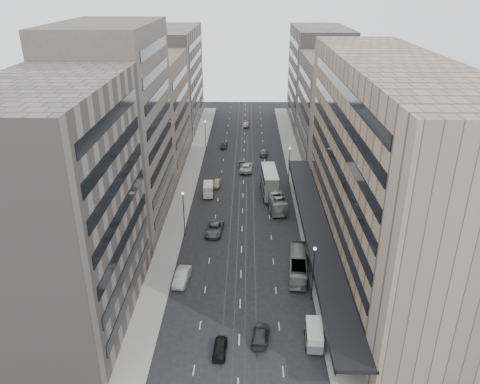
# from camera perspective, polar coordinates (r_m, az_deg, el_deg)

# --- Properties ---
(ground) EXTENTS (220.00, 220.00, 0.00)m
(ground) POSITION_cam_1_polar(r_m,az_deg,el_deg) (69.78, 0.10, -10.42)
(ground) COLOR black
(ground) RESTS_ON ground
(sidewalk_right) EXTENTS (4.00, 125.00, 0.15)m
(sidewalk_right) POSITION_cam_1_polar(r_m,az_deg,el_deg) (103.42, 7.08, 1.55)
(sidewalk_right) COLOR gray
(sidewalk_right) RESTS_ON ground
(sidewalk_left) EXTENTS (4.00, 125.00, 0.15)m
(sidewalk_left) POSITION_cam_1_polar(r_m,az_deg,el_deg) (103.61, -6.24, 1.64)
(sidewalk_left) COLOR gray
(sidewalk_left) RESTS_ON ground
(department_store) EXTENTS (19.20, 60.00, 30.00)m
(department_store) POSITION_cam_1_polar(r_m,az_deg,el_deg) (72.88, 17.36, 3.26)
(department_store) COLOR gray
(department_store) RESTS_ON ground
(building_right_mid) EXTENTS (15.00, 28.00, 24.00)m
(building_right_mid) POSITION_cam_1_polar(r_m,az_deg,el_deg) (114.69, 11.48, 9.82)
(building_right_mid) COLOR #4F4A45
(building_right_mid) RESTS_ON ground
(building_right_far) EXTENTS (15.00, 32.00, 28.00)m
(building_right_far) POSITION_cam_1_polar(r_m,az_deg,el_deg) (143.21, 9.51, 13.62)
(building_right_far) COLOR slate
(building_right_far) RESTS_ON ground
(building_left_a) EXTENTS (15.00, 28.00, 30.00)m
(building_left_a) POSITION_cam_1_polar(r_m,az_deg,el_deg) (59.56, -21.19, -2.01)
(building_left_a) COLOR slate
(building_left_a) RESTS_ON ground
(building_left_b) EXTENTS (15.00, 26.00, 34.00)m
(building_left_b) POSITION_cam_1_polar(r_m,az_deg,el_deg) (82.74, -14.88, 7.53)
(building_left_b) COLOR #4F4A45
(building_left_b) RESTS_ON ground
(building_left_c) EXTENTS (15.00, 28.00, 25.00)m
(building_left_c) POSITION_cam_1_polar(r_m,az_deg,el_deg) (109.20, -11.03, 9.41)
(building_left_c) COLOR #6C6054
(building_left_c) RESTS_ON ground
(building_left_d) EXTENTS (15.00, 38.00, 28.00)m
(building_left_d) POSITION_cam_1_polar(r_m,az_deg,el_deg) (140.55, -8.44, 13.49)
(building_left_d) COLOR slate
(building_left_d) RESTS_ON ground
(lamp_right_near) EXTENTS (0.44, 0.44, 8.32)m
(lamp_right_near) POSITION_cam_1_polar(r_m,az_deg,el_deg) (63.34, 8.95, -9.08)
(lamp_right_near) COLOR #262628
(lamp_right_near) RESTS_ON ground
(lamp_right_far) EXTENTS (0.44, 0.44, 8.32)m
(lamp_right_far) POSITION_cam_1_polar(r_m,az_deg,el_deg) (99.00, 6.05, 3.74)
(lamp_right_far) COLOR #262628
(lamp_right_far) RESTS_ON ground
(lamp_left_near) EXTENTS (0.44, 0.44, 8.32)m
(lamp_left_near) POSITION_cam_1_polar(r_m,az_deg,el_deg) (78.19, -6.89, -2.10)
(lamp_left_near) COLOR #262628
(lamp_left_near) RESTS_ON ground
(lamp_left_far) EXTENTS (0.44, 0.44, 8.32)m
(lamp_left_far) POSITION_cam_1_polar(r_m,az_deg,el_deg) (118.02, -4.24, 7.22)
(lamp_left_far) COLOR #262628
(lamp_left_far) RESTS_ON ground
(bus_near) EXTENTS (3.44, 10.56, 2.89)m
(bus_near) POSITION_cam_1_polar(r_m,az_deg,el_deg) (70.59, 7.12, -8.77)
(bus_near) COLOR gray
(bus_near) RESTS_ON ground
(bus_far) EXTENTS (3.99, 12.30, 3.37)m
(bus_far) POSITION_cam_1_polar(r_m,az_deg,el_deg) (90.36, 4.35, -0.69)
(bus_far) COLOR #939E96
(bus_far) RESTS_ON ground
(double_decker) EXTENTS (3.48, 10.00, 5.39)m
(double_decker) POSITION_cam_1_polar(r_m,az_deg,el_deg) (94.25, 3.62, 1.24)
(double_decker) COLOR slate
(double_decker) RESTS_ON ground
(vw_microbus) EXTENTS (2.29, 4.61, 2.43)m
(vw_microbus) POSITION_cam_1_polar(r_m,az_deg,el_deg) (58.86, 9.03, -16.78)
(vw_microbus) COLOR slate
(vw_microbus) RESTS_ON ground
(panel_van) EXTENTS (2.27, 4.33, 2.67)m
(panel_van) POSITION_cam_1_polar(r_m,az_deg,el_deg) (94.43, -3.88, 0.33)
(panel_van) COLOR silver
(panel_van) RESTS_ON ground
(sedan_0) EXTENTS (1.79, 3.97, 1.32)m
(sedan_0) POSITION_cam_1_polar(r_m,az_deg,el_deg) (57.51, -2.47, -18.54)
(sedan_0) COLOR black
(sedan_0) RESTS_ON ground
(sedan_1) EXTENTS (2.34, 5.32, 1.70)m
(sedan_1) POSITION_cam_1_polar(r_m,az_deg,el_deg) (69.04, -7.10, -10.20)
(sedan_1) COLOR #B7B7B2
(sedan_1) RESTS_ON ground
(sedan_2) EXTENTS (3.22, 6.03, 1.61)m
(sedan_2) POSITION_cam_1_polar(r_m,az_deg,el_deg) (80.87, -3.15, -4.53)
(sedan_2) COLOR #4E4E50
(sedan_2) RESTS_ON ground
(sedan_3) EXTENTS (2.58, 5.04, 1.40)m
(sedan_3) POSITION_cam_1_polar(r_m,az_deg,el_deg) (59.22, 2.52, -16.97)
(sedan_3) COLOR #2A292C
(sedan_3) RESTS_ON ground
(sedan_4) EXTENTS (1.97, 4.23, 1.40)m
(sedan_4) POSITION_cam_1_polar(r_m,az_deg,el_deg) (99.16, -2.85, 1.08)
(sedan_4) COLOR #B4AD95
(sedan_4) RESTS_ON ground
(sedan_5) EXTENTS (1.75, 4.12, 1.32)m
(sedan_5) POSITION_cam_1_polar(r_m,az_deg,el_deg) (109.14, 0.28, 3.32)
(sedan_5) COLOR black
(sedan_5) RESTS_ON ground
(sedan_6) EXTENTS (2.99, 6.23, 1.71)m
(sedan_6) POSITION_cam_1_polar(r_m,az_deg,el_deg) (107.28, 0.72, 3.04)
(sedan_6) COLOR silver
(sedan_6) RESTS_ON ground
(sedan_7) EXTENTS (2.04, 4.76, 1.37)m
(sedan_7) POSITION_cam_1_polar(r_m,az_deg,el_deg) (117.39, 2.92, 4.83)
(sedan_7) COLOR #575759
(sedan_7) RESTS_ON ground
(sedan_8) EXTENTS (1.82, 4.11, 1.38)m
(sedan_8) POSITION_cam_1_polar(r_m,az_deg,el_deg) (122.45, -1.96, 5.69)
(sedan_8) COLOR #27272A
(sedan_8) RESTS_ON ground
(sedan_9) EXTENTS (1.96, 4.39, 1.40)m
(sedan_9) POSITION_cam_1_polar(r_m,az_deg,el_deg) (141.13, 0.76, 8.24)
(sedan_9) COLOR gray
(sedan_9) RESTS_ON ground
(pedestrian) EXTENTS (0.78, 0.73, 1.80)m
(pedestrian) POSITION_cam_1_polar(r_m,az_deg,el_deg) (59.12, 12.75, -17.32)
(pedestrian) COLOR black
(pedestrian) RESTS_ON sidewalk_right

